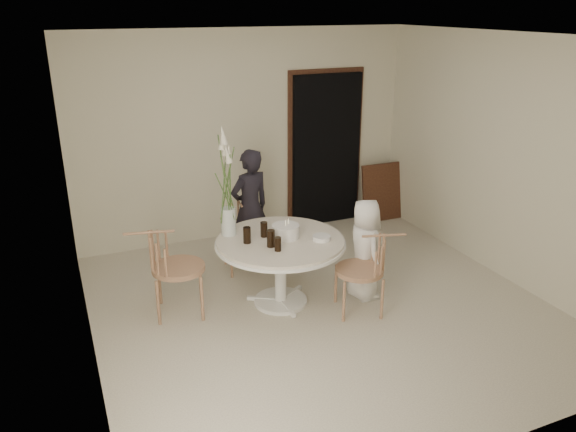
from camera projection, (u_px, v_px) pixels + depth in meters
name	position (u px, v px, depth m)	size (l,w,h in m)	color
ground	(321.00, 307.00, 5.86)	(4.50, 4.50, 0.00)	beige
room_shell	(324.00, 156.00, 5.29)	(4.50, 4.50, 4.50)	beige
doorway	(326.00, 151.00, 7.79)	(1.00, 0.10, 2.10)	black
door_trim	(325.00, 146.00, 7.81)	(1.12, 0.03, 2.22)	#56351D
table	(280.00, 249.00, 5.73)	(1.33, 1.33, 0.73)	white
picture_frame	(382.00, 192.00, 8.11)	(0.62, 0.04, 0.83)	#56351D
chair_far	(241.00, 225.00, 6.62)	(0.48, 0.51, 0.81)	tan
chair_right	(371.00, 262.00, 5.62)	(0.58, 0.55, 0.84)	tan
chair_left	(164.00, 260.00, 5.54)	(0.61, 0.58, 0.92)	tan
girl	(250.00, 208.00, 6.62)	(0.52, 0.34, 1.42)	black
boy	(365.00, 249.00, 5.89)	(0.54, 0.35, 1.10)	white
birthday_cake	(286.00, 231.00, 5.71)	(0.28, 0.28, 0.18)	white
cola_tumbler_a	(271.00, 238.00, 5.48)	(0.08, 0.08, 0.17)	black
cola_tumbler_b	(278.00, 244.00, 5.40)	(0.07, 0.07, 0.14)	black
cola_tumbler_c	(247.00, 235.00, 5.57)	(0.08, 0.08, 0.16)	black
cola_tumbler_d	(264.00, 229.00, 5.72)	(0.07, 0.07, 0.16)	black
plate_stack	(322.00, 238.00, 5.66)	(0.18, 0.18, 0.05)	white
flower_vase	(227.00, 191.00, 5.64)	(0.15, 0.15, 1.14)	silver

